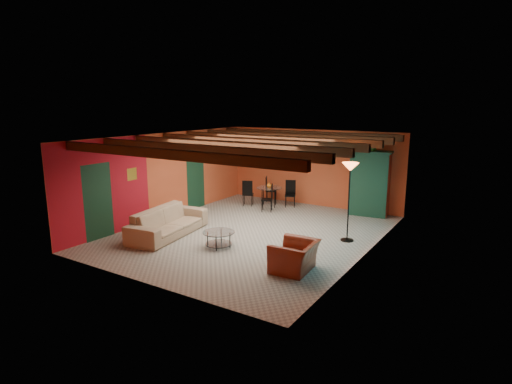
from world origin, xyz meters
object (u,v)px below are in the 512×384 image
Objects in this scene: armoire at (371,184)px; potted_plant at (373,145)px; sofa at (168,222)px; vase at (269,178)px; armchair at (295,256)px; coffee_table at (219,239)px; floor_lamp at (349,202)px; dining_table at (269,193)px.

armoire is 4.16× the size of potted_plant.
vase reaches higher than sofa.
potted_plant is (-0.04, 5.50, 1.97)m from armchair.
sofa is at bearing 178.15° from coffee_table.
potted_plant reaches higher than sofa.
potted_plant reaches higher than floor_lamp.
potted_plant is (-0.31, 2.93, 1.24)m from floor_lamp.
sofa is 5.26× the size of potted_plant.
vase is at bearing 104.10° from coffee_table.
armchair is at bearing -54.26° from vase.
coffee_table is 0.40× the size of armoire.
vase is at bearing 149.20° from floor_lamp.
vase is (0.00, 0.00, 0.56)m from dining_table.
sofa is at bearing -99.57° from armchair.
armchair is 1.24× the size of coffee_table.
coffee_table is at bearing -102.30° from armchair.
vase reaches higher than dining_table.
dining_table is 0.86× the size of floor_lamp.
vase is (-1.12, 4.45, 0.82)m from coffee_table.
potted_plant reaches higher than coffee_table.
floor_lamp is at bearing -30.80° from dining_table.
armchair is at bearing -54.26° from dining_table.
armchair is 5.54m from armoire.
dining_table is 3.68× the size of potted_plant.
potted_plant is at bearing 66.17° from coffee_table.
floor_lamp reaches higher than dining_table.
vase is (-3.40, -0.72, 0.00)m from armoire.
coffee_table is 4.66m from vase.
armchair is 5.93m from vase.
armoire is at bearing -46.89° from sofa.
armoire is at bearing 11.91° from dining_table.
coffee_table is at bearing -113.83° from potted_plant.
potted_plant is at bearing 96.11° from floor_lamp.
sofa is at bearing -134.22° from armoire.
floor_lamp is (0.27, 2.57, 0.73)m from armchair.
sofa is at bearing -98.68° from dining_table.
armchair is at bearing -89.55° from potted_plant.
floor_lamp reaches higher than vase.
dining_table is 0.56m from vase.
floor_lamp is (3.71, -2.21, 0.59)m from dining_table.
armchair is 0.56× the size of dining_table.
armoire is 11.62× the size of vase.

